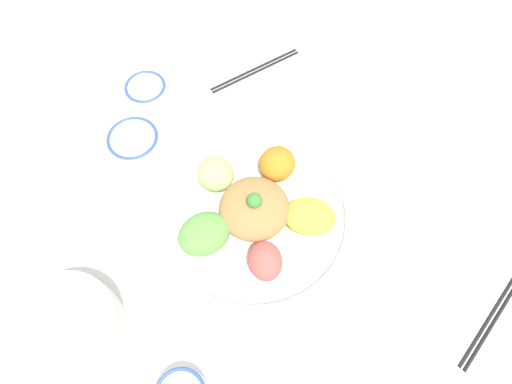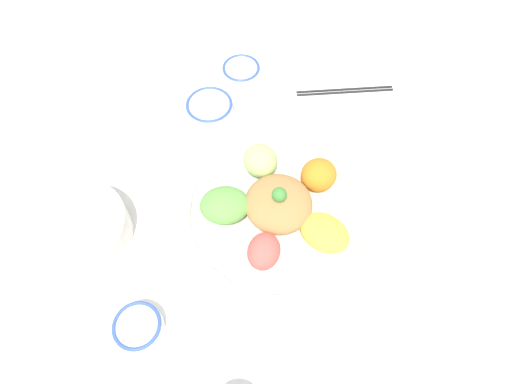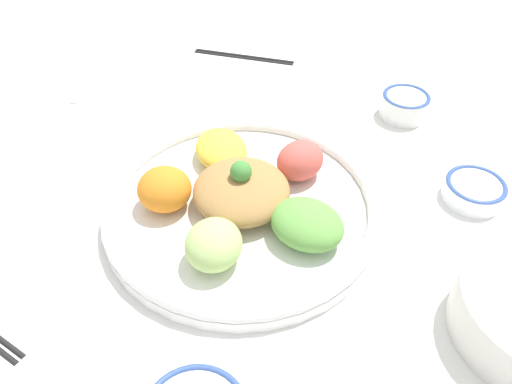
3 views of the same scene
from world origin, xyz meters
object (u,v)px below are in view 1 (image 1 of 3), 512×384
Objects in this scene: salad_platter at (254,212)px; chopsticks_pair_near at (255,70)px; rice_bowl_blue at (146,90)px; chopsticks_pair_far at (492,320)px; serving_spoon_main at (441,148)px; side_serving_bowl at (65,329)px; rice_bowl_plain at (134,141)px.

chopsticks_pair_near is at bearing -52.30° from salad_platter.
chopsticks_pair_far is at bearing -178.74° from rice_bowl_blue.
rice_bowl_blue reaches higher than serving_spoon_main.
chopsticks_pair_near reaches higher than serving_spoon_main.
side_serving_bowl is 0.78m from chopsticks_pair_far.
side_serving_bowl is 1.73× the size of serving_spoon_main.
serving_spoon_main is (-0.23, -0.39, -0.02)m from salad_platter.
rice_bowl_blue and rice_bowl_plain have the same top height.
rice_bowl_plain is at bearing -77.21° from chopsticks_pair_far.
rice_bowl_blue is at bearing -85.76° from chopsticks_pair_far.
chopsticks_pair_far reaches higher than serving_spoon_main.
rice_bowl_blue is 0.14m from rice_bowl_plain.
rice_bowl_blue is 0.43× the size of chopsticks_pair_far.
salad_platter is at bearing 166.94° from rice_bowl_blue.
side_serving_bowl reaches higher than chopsticks_pair_near.
chopsticks_pair_far is at bearing -85.19° from chopsticks_pair_near.
rice_bowl_blue is 0.49× the size of side_serving_bowl.
salad_platter is 3.59× the size of rice_bowl_plain.
rice_bowl_blue is 0.69m from serving_spoon_main.
rice_bowl_plain is 0.69m from serving_spoon_main.
serving_spoon_main is at bearing -59.79° from chopsticks_pair_near.
chopsticks_pair_far is (-0.72, 0.20, 0.00)m from chopsticks_pair_near.
salad_platter is 3.58× the size of serving_spoon_main.
salad_platter reaches higher than serving_spoon_main.
side_serving_bowl is 0.71m from chopsticks_pair_near.
side_serving_bowl reaches higher than serving_spoon_main.
salad_platter is 0.32m from rice_bowl_plain.
chopsticks_pair_far is at bearing -166.95° from salad_platter.
chopsticks_pair_far is 0.38m from serving_spoon_main.
side_serving_bowl is at bearing 72.57° from salad_platter.
salad_platter is 1.71× the size of chopsticks_pair_near.
salad_platter is at bearing -175.19° from rice_bowl_plain.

